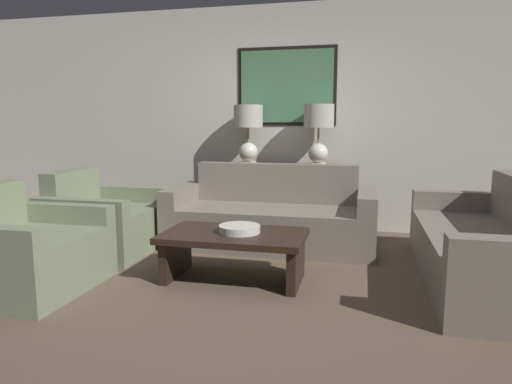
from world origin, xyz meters
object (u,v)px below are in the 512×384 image
object	(u,v)px
couch_by_back_wall	(271,219)
decorative_bowl	(239,229)
armchair_near_camera	(24,253)
coffee_table	(234,245)
console_table	(282,198)
couch_by_side	(488,249)
table_lamp_right	(319,127)
table_lamp_left	(248,127)
armchair_near_back_wall	(103,223)

from	to	relation	value
couch_by_back_wall	decorative_bowl	world-z (taller)	couch_by_back_wall
armchair_near_camera	couch_by_back_wall	bearing A→B (deg)	46.46
couch_by_back_wall	coffee_table	world-z (taller)	couch_by_back_wall
console_table	couch_by_side	bearing A→B (deg)	-36.40
table_lamp_right	couch_by_side	world-z (taller)	table_lamp_right
table_lamp_left	armchair_near_camera	bearing A→B (deg)	-116.87
console_table	table_lamp_right	world-z (taller)	table_lamp_right
console_table	table_lamp_right	distance (m)	0.93
coffee_table	decorative_bowl	world-z (taller)	decorative_bowl
couch_by_side	decorative_bowl	size ratio (longest dim) A/B	6.31
console_table	armchair_near_camera	bearing A→B (deg)	-124.30
table_lamp_left	couch_by_side	xyz separation A→B (m)	(2.32, -1.40, -0.94)
armchair_near_camera	console_table	bearing A→B (deg)	55.70
table_lamp_left	armchair_near_back_wall	distance (m)	1.96
console_table	table_lamp_left	bearing A→B (deg)	180.00
decorative_bowl	armchair_near_back_wall	size ratio (longest dim) A/B	0.34
table_lamp_left	table_lamp_right	world-z (taller)	same
couch_by_back_wall	armchair_near_back_wall	xyz separation A→B (m)	(-1.60, -0.58, -0.00)
table_lamp_right	couch_by_side	bearing A→B (deg)	-43.25
console_table	coffee_table	size ratio (longest dim) A/B	1.21
table_lamp_right	armchair_near_back_wall	distance (m)	2.54
couch_by_back_wall	coffee_table	bearing A→B (deg)	-94.06
table_lamp_left	table_lamp_right	xyz separation A→B (m)	(0.82, 0.00, 0.00)
console_table	couch_by_side	world-z (taller)	couch_by_side
console_table	armchair_near_camera	size ratio (longest dim) A/B	1.40
couch_by_back_wall	decorative_bowl	xyz separation A→B (m)	(-0.04, -1.11, 0.14)
table_lamp_right	couch_by_back_wall	distance (m)	1.22
armchair_near_back_wall	decorative_bowl	bearing A→B (deg)	-18.94
couch_by_back_wall	decorative_bowl	distance (m)	1.12
console_table	armchair_near_camera	world-z (taller)	armchair_near_camera
armchair_near_back_wall	armchair_near_camera	size ratio (longest dim) A/B	1.00
couch_by_side	armchair_near_back_wall	distance (m)	3.51
console_table	couch_by_side	distance (m)	2.37
table_lamp_left	coffee_table	bearing A→B (deg)	-79.53
coffee_table	decorative_bowl	bearing A→B (deg)	20.54
couch_by_back_wall	couch_by_side	bearing A→B (deg)	-21.32
coffee_table	decorative_bowl	size ratio (longest dim) A/B	3.42
couch_by_side	armchair_near_back_wall	size ratio (longest dim) A/B	2.12
table_lamp_right	couch_by_side	xyz separation A→B (m)	(1.49, -1.40, -0.94)
table_lamp_left	table_lamp_right	bearing A→B (deg)	0.00
couch_by_side	couch_by_back_wall	bearing A→B (deg)	158.68
table_lamp_left	coffee_table	size ratio (longest dim) A/B	0.60
couch_by_side	armchair_near_camera	xyz separation A→B (m)	(-3.50, -0.94, -0.00)
decorative_bowl	armchair_near_camera	xyz separation A→B (m)	(-1.56, -0.57, -0.15)
decorative_bowl	coffee_table	bearing A→B (deg)	-159.46
couch_by_back_wall	table_lamp_right	bearing A→B (deg)	58.10
console_table	coffee_table	distance (m)	1.80
table_lamp_right	couch_by_side	distance (m)	2.26
table_lamp_left	coffee_table	xyz separation A→B (m)	(0.33, -1.79, -0.94)
armchair_near_back_wall	table_lamp_left	bearing A→B (deg)	46.25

